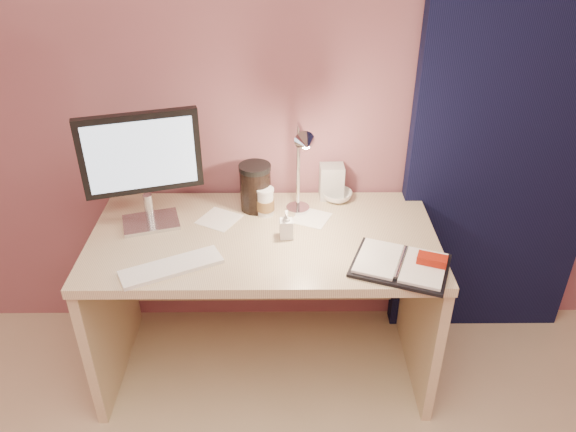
{
  "coord_description": "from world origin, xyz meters",
  "views": [
    {
      "loc": [
        0.08,
        -0.51,
        1.98
      ],
      "look_at": [
        0.1,
        1.33,
        0.85
      ],
      "focal_mm": 35.0,
      "sensor_mm": 36.0,
      "label": 1
    }
  ],
  "objects_px": {
    "lotion_bottle": "(286,224)",
    "desk_lamp": "(295,166)",
    "bowl": "(337,196)",
    "product_box": "(332,182)",
    "planner": "(403,264)",
    "coffee_cup": "(265,202)",
    "keyboard": "(171,267)",
    "monitor": "(141,161)",
    "desk": "(265,269)",
    "dark_jar": "(256,189)"
  },
  "relations": [
    {
      "from": "planner",
      "to": "desk_lamp",
      "type": "distance_m",
      "value": 0.56
    },
    {
      "from": "bowl",
      "to": "coffee_cup",
      "type": "bearing_deg",
      "value": -159.2
    },
    {
      "from": "dark_jar",
      "to": "product_box",
      "type": "bearing_deg",
      "value": 15.9
    },
    {
      "from": "keyboard",
      "to": "coffee_cup",
      "type": "bearing_deg",
      "value": 22.48
    },
    {
      "from": "desk",
      "to": "bowl",
      "type": "height_order",
      "value": "bowl"
    },
    {
      "from": "keyboard",
      "to": "monitor",
      "type": "bearing_deg",
      "value": 87.58
    },
    {
      "from": "keyboard",
      "to": "bowl",
      "type": "bearing_deg",
      "value": 11.39
    },
    {
      "from": "bowl",
      "to": "product_box",
      "type": "xyz_separation_m",
      "value": [
        -0.02,
        0.02,
        0.06
      ]
    },
    {
      "from": "monitor",
      "to": "bowl",
      "type": "bearing_deg",
      "value": -2.51
    },
    {
      "from": "planner",
      "to": "desk_lamp",
      "type": "height_order",
      "value": "desk_lamp"
    },
    {
      "from": "dark_jar",
      "to": "product_box",
      "type": "xyz_separation_m",
      "value": [
        0.33,
        0.09,
        -0.01
      ]
    },
    {
      "from": "coffee_cup",
      "to": "bowl",
      "type": "height_order",
      "value": "coffee_cup"
    },
    {
      "from": "desk",
      "to": "planner",
      "type": "relative_size",
      "value": 3.38
    },
    {
      "from": "product_box",
      "to": "monitor",
      "type": "bearing_deg",
      "value": -165.7
    },
    {
      "from": "product_box",
      "to": "desk_lamp",
      "type": "distance_m",
      "value": 0.34
    },
    {
      "from": "bowl",
      "to": "desk_lamp",
      "type": "bearing_deg",
      "value": -134.11
    },
    {
      "from": "coffee_cup",
      "to": "dark_jar",
      "type": "bearing_deg",
      "value": 130.5
    },
    {
      "from": "planner",
      "to": "coffee_cup",
      "type": "distance_m",
      "value": 0.65
    },
    {
      "from": "lotion_bottle",
      "to": "desk_lamp",
      "type": "relative_size",
      "value": 0.27
    },
    {
      "from": "lotion_bottle",
      "to": "product_box",
      "type": "height_order",
      "value": "product_box"
    },
    {
      "from": "product_box",
      "to": "dark_jar",
      "type": "bearing_deg",
      "value": -165.95
    },
    {
      "from": "lotion_bottle",
      "to": "desk_lamp",
      "type": "distance_m",
      "value": 0.24
    },
    {
      "from": "desk",
      "to": "coffee_cup",
      "type": "relative_size",
      "value": 11.33
    },
    {
      "from": "monitor",
      "to": "lotion_bottle",
      "type": "distance_m",
      "value": 0.62
    },
    {
      "from": "desk",
      "to": "desk_lamp",
      "type": "height_order",
      "value": "desk_lamp"
    },
    {
      "from": "desk",
      "to": "dark_jar",
      "type": "height_order",
      "value": "dark_jar"
    },
    {
      "from": "desk",
      "to": "desk_lamp",
      "type": "xyz_separation_m",
      "value": [
        0.13,
        0.01,
        0.49
      ]
    },
    {
      "from": "desk_lamp",
      "to": "lotion_bottle",
      "type": "bearing_deg",
      "value": -117.37
    },
    {
      "from": "desk",
      "to": "monitor",
      "type": "distance_m",
      "value": 0.7
    },
    {
      "from": "desk",
      "to": "keyboard",
      "type": "bearing_deg",
      "value": -138.21
    },
    {
      "from": "dark_jar",
      "to": "desk",
      "type": "bearing_deg",
      "value": -74.92
    },
    {
      "from": "desk",
      "to": "lotion_bottle",
      "type": "relative_size",
      "value": 11.88
    },
    {
      "from": "monitor",
      "to": "planner",
      "type": "xyz_separation_m",
      "value": [
        0.99,
        -0.31,
        -0.28
      ]
    },
    {
      "from": "product_box",
      "to": "desk_lamp",
      "type": "height_order",
      "value": "desk_lamp"
    },
    {
      "from": "monitor",
      "to": "lotion_bottle",
      "type": "relative_size",
      "value": 4.16
    },
    {
      "from": "planner",
      "to": "keyboard",
      "type": "bearing_deg",
      "value": -159.03
    },
    {
      "from": "desk",
      "to": "dark_jar",
      "type": "distance_m",
      "value": 0.35
    },
    {
      "from": "planner",
      "to": "coffee_cup",
      "type": "height_order",
      "value": "coffee_cup"
    },
    {
      "from": "lotion_bottle",
      "to": "desk_lamp",
      "type": "bearing_deg",
      "value": 69.99
    },
    {
      "from": "planner",
      "to": "bowl",
      "type": "bearing_deg",
      "value": 132.79
    },
    {
      "from": "keyboard",
      "to": "planner",
      "type": "height_order",
      "value": "planner"
    },
    {
      "from": "monitor",
      "to": "bowl",
      "type": "xyz_separation_m",
      "value": [
        0.79,
        0.2,
        -0.27
      ]
    },
    {
      "from": "keyboard",
      "to": "dark_jar",
      "type": "height_order",
      "value": "dark_jar"
    },
    {
      "from": "desk_lamp",
      "to": "monitor",
      "type": "bearing_deg",
      "value": 172.67
    },
    {
      "from": "bowl",
      "to": "desk_lamp",
      "type": "distance_m",
      "value": 0.37
    },
    {
      "from": "coffee_cup",
      "to": "desk_lamp",
      "type": "distance_m",
      "value": 0.26
    },
    {
      "from": "monitor",
      "to": "dark_jar",
      "type": "xyz_separation_m",
      "value": [
        0.43,
        0.13,
        -0.2
      ]
    },
    {
      "from": "dark_jar",
      "to": "desk_lamp",
      "type": "xyz_separation_m",
      "value": [
        0.17,
        -0.13,
        0.18
      ]
    },
    {
      "from": "bowl",
      "to": "dark_jar",
      "type": "xyz_separation_m",
      "value": [
        -0.36,
        -0.07,
        0.07
      ]
    },
    {
      "from": "planner",
      "to": "lotion_bottle",
      "type": "relative_size",
      "value": 3.51
    }
  ]
}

